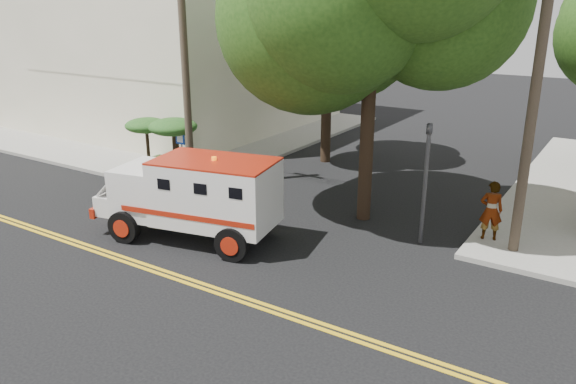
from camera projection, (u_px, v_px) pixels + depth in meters
The scene contains 11 objects.
ground at pixel (199, 285), 14.21m from camera, with size 100.00×100.00×0.00m, color black.
sidewalk_nw at pixel (176, 127), 31.85m from camera, with size 17.00×17.00×0.15m, color gray.
building_left at pixel (163, 33), 32.45m from camera, with size 16.00×14.00×10.00m, color beige.
utility_pole_left at pixel (185, 69), 20.41m from camera, with size 0.28×0.28×9.00m, color #382D23.
utility_pole_right at pixel (535, 96), 14.49m from camera, with size 0.28×0.28×9.00m, color #382D23.
tree_left at pixel (332, 30), 23.14m from camera, with size 4.48×4.20×7.70m.
traffic_signal at pixel (426, 171), 16.02m from camera, with size 0.15×0.18×3.60m.
accessibility_sign at pixel (181, 149), 21.86m from camera, with size 0.45×0.10×2.02m.
palm_planter at pixel (166, 136), 22.76m from camera, with size 3.52×2.63×2.36m.
armored_truck at pixel (194, 194), 16.54m from camera, with size 5.85×3.14×2.53m.
pedestrian_a at pixel (491, 210), 16.33m from camera, with size 0.65×0.43×1.79m, color gray.
Camera 1 is at (8.76, -9.48, 6.78)m, focal length 35.00 mm.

